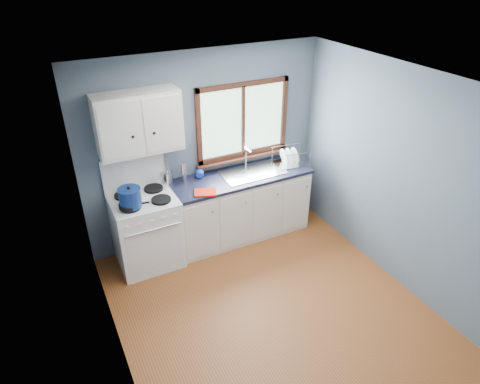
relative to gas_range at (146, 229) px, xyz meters
name	(u,v)px	position (x,y,z in m)	size (l,w,h in m)	color
floor	(273,312)	(0.95, -1.47, -0.50)	(3.20, 3.60, 0.02)	brown
ceiling	(284,87)	(0.95, -1.47, 2.02)	(3.20, 3.60, 0.02)	white
wall_back	(205,148)	(0.95, 0.34, 0.76)	(3.20, 0.02, 2.50)	slate
wall_front	(426,356)	(0.95, -3.28, 0.76)	(3.20, 0.02, 2.50)	slate
wall_left	(108,266)	(-0.66, -1.47, 0.76)	(0.02, 3.60, 2.50)	slate
wall_right	(402,181)	(2.56, -1.47, 0.76)	(0.02, 3.60, 2.50)	slate
gas_range	(146,229)	(0.00, 0.00, 0.00)	(0.76, 0.69, 1.36)	white
base_cabinets	(240,208)	(1.31, 0.02, -0.08)	(1.85, 0.60, 0.88)	silver
countertop	(240,177)	(1.31, 0.02, 0.41)	(1.89, 0.64, 0.04)	black
sink	(253,176)	(1.49, 0.02, 0.37)	(0.84, 0.46, 0.44)	silver
window	(243,126)	(1.48, 0.30, 0.98)	(1.36, 0.10, 1.03)	#9EC6A8
upper_cabinets	(139,123)	(0.10, 0.15, 1.31)	(0.95, 0.35, 0.70)	silver
skillet	(129,205)	(-0.19, -0.17, 0.49)	(0.36, 0.26, 0.05)	black
stockpot	(130,197)	(-0.17, -0.16, 0.58)	(0.26, 0.26, 0.25)	navy
utensil_crock	(168,177)	(0.40, 0.24, 0.51)	(0.16, 0.16, 0.42)	silver
thermos	(184,172)	(0.60, 0.18, 0.56)	(0.06, 0.06, 0.27)	silver
soap_bottle	(199,169)	(0.79, 0.16, 0.57)	(0.11, 0.11, 0.28)	#153AC8
dish_towel	(205,192)	(0.72, -0.21, 0.44)	(0.26, 0.19, 0.02)	red
dish_rack	(290,160)	(2.07, 0.02, 0.49)	(0.48, 0.38, 0.23)	silver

